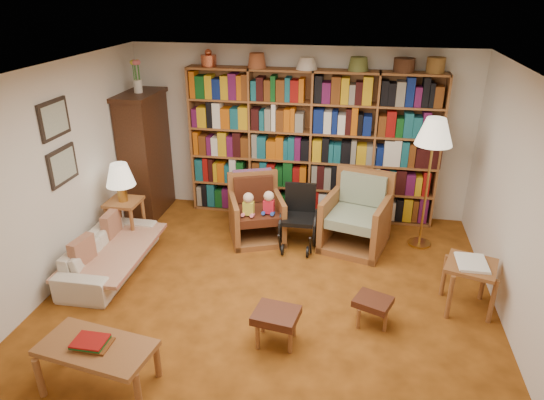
% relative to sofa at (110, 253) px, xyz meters
% --- Properties ---
extents(floor, '(5.00, 5.00, 0.00)m').
position_rel_sofa_xyz_m(floor, '(2.05, -0.29, -0.23)').
color(floor, '#9A5317').
rests_on(floor, ground).
extents(ceiling, '(5.00, 5.00, 0.00)m').
position_rel_sofa_xyz_m(ceiling, '(2.05, -0.29, 2.27)').
color(ceiling, white).
rests_on(ceiling, wall_back).
extents(wall_back, '(5.00, 0.00, 5.00)m').
position_rel_sofa_xyz_m(wall_back, '(2.05, 2.21, 1.02)').
color(wall_back, silver).
rests_on(wall_back, floor).
extents(wall_front, '(5.00, 0.00, 5.00)m').
position_rel_sofa_xyz_m(wall_front, '(2.05, -2.79, 1.02)').
color(wall_front, silver).
rests_on(wall_front, floor).
extents(wall_left, '(0.00, 5.00, 5.00)m').
position_rel_sofa_xyz_m(wall_left, '(-0.45, -0.29, 1.02)').
color(wall_left, silver).
rests_on(wall_left, floor).
extents(wall_right, '(0.00, 5.00, 5.00)m').
position_rel_sofa_xyz_m(wall_right, '(4.55, -0.29, 1.02)').
color(wall_right, silver).
rests_on(wall_right, floor).
extents(bookshelf, '(3.60, 0.30, 2.42)m').
position_rel_sofa_xyz_m(bookshelf, '(2.25, 2.04, 0.94)').
color(bookshelf, brown).
rests_on(bookshelf, floor).
extents(curio_cabinet, '(0.50, 0.95, 2.40)m').
position_rel_sofa_xyz_m(curio_cabinet, '(-0.20, 1.71, 0.72)').
color(curio_cabinet, '#3E2011').
rests_on(curio_cabinet, floor).
extents(framed_pictures, '(0.03, 0.52, 0.97)m').
position_rel_sofa_xyz_m(framed_pictures, '(-0.43, 0.01, 1.39)').
color(framed_pictures, black).
rests_on(framed_pictures, wall_left).
extents(sofa, '(1.61, 0.65, 0.47)m').
position_rel_sofa_xyz_m(sofa, '(0.00, 0.00, 0.00)').
color(sofa, beige).
rests_on(sofa, floor).
extents(sofa_throw, '(0.86, 1.56, 0.04)m').
position_rel_sofa_xyz_m(sofa_throw, '(0.05, 0.00, 0.07)').
color(sofa_throw, beige).
rests_on(sofa_throw, sofa).
extents(cushion_left, '(0.12, 0.36, 0.36)m').
position_rel_sofa_xyz_m(cushion_left, '(-0.13, 0.35, 0.22)').
color(cushion_left, maroon).
rests_on(cushion_left, sofa).
extents(cushion_right, '(0.16, 0.36, 0.35)m').
position_rel_sofa_xyz_m(cushion_right, '(-0.13, -0.35, 0.22)').
color(cushion_right, maroon).
rests_on(cushion_right, sofa).
extents(side_table_lamp, '(0.43, 0.43, 0.64)m').
position_rel_sofa_xyz_m(side_table_lamp, '(-0.10, 0.69, 0.24)').
color(side_table_lamp, brown).
rests_on(side_table_lamp, floor).
extents(table_lamp, '(0.38, 0.38, 0.52)m').
position_rel_sofa_xyz_m(table_lamp, '(-0.10, 0.69, 0.76)').
color(table_lamp, '#B68B3A').
rests_on(table_lamp, side_table_lamp).
extents(armchair_leather, '(0.97, 0.96, 0.90)m').
position_rel_sofa_xyz_m(armchair_leather, '(1.62, 1.22, 0.13)').
color(armchair_leather, brown).
rests_on(armchair_leather, floor).
extents(armchair_sage, '(1.01, 1.02, 1.00)m').
position_rel_sofa_xyz_m(armchair_sage, '(2.96, 1.25, 0.15)').
color(armchair_sage, brown).
rests_on(armchair_sage, floor).
extents(wheelchair, '(0.49, 0.68, 0.85)m').
position_rel_sofa_xyz_m(wheelchair, '(2.21, 1.08, 0.15)').
color(wheelchair, black).
rests_on(wheelchair, floor).
extents(floor_lamp, '(0.47, 0.47, 1.77)m').
position_rel_sofa_xyz_m(floor_lamp, '(3.85, 1.35, 1.29)').
color(floor_lamp, '#B68B3A').
rests_on(floor_lamp, floor).
extents(side_table_papers, '(0.63, 0.63, 0.59)m').
position_rel_sofa_xyz_m(side_table_papers, '(4.20, -0.03, 0.24)').
color(side_table_papers, brown).
rests_on(side_table_papers, floor).
extents(footstool_a, '(0.48, 0.42, 0.36)m').
position_rel_sofa_xyz_m(footstool_a, '(2.25, -0.95, 0.06)').
color(footstool_a, '#502415').
rests_on(footstool_a, floor).
extents(footstool_b, '(0.45, 0.42, 0.31)m').
position_rel_sofa_xyz_m(footstool_b, '(3.19, -0.49, 0.02)').
color(footstool_b, '#502415').
rests_on(footstool_b, floor).
extents(coffee_table, '(1.05, 0.64, 0.50)m').
position_rel_sofa_xyz_m(coffee_table, '(0.83, -1.80, 0.15)').
color(coffee_table, brown).
rests_on(coffee_table, floor).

